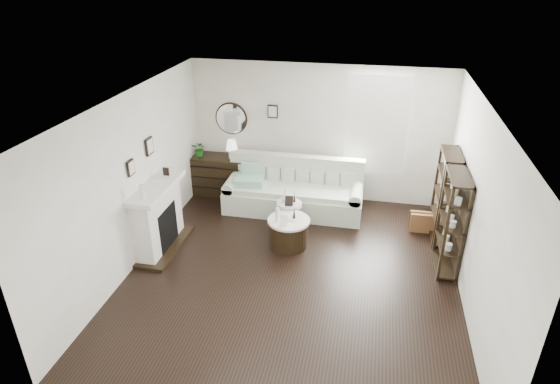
% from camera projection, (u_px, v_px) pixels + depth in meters
% --- Properties ---
extents(room, '(5.50, 5.50, 5.50)m').
position_uv_depth(room, '(357.00, 125.00, 8.83)').
color(room, black).
rests_on(room, ground).
extents(fireplace, '(0.50, 1.40, 1.84)m').
position_uv_depth(fireplace, '(158.00, 219.00, 7.74)').
color(fireplace, silver).
rests_on(fireplace, ground).
extents(shelf_unit_far, '(0.30, 0.80, 1.60)m').
position_uv_depth(shelf_unit_far, '(445.00, 197.00, 7.88)').
color(shelf_unit_far, black).
rests_on(shelf_unit_far, ground).
extents(shelf_unit_near, '(0.30, 0.80, 1.60)m').
position_uv_depth(shelf_unit_near, '(451.00, 223.00, 7.10)').
color(shelf_unit_near, black).
rests_on(shelf_unit_near, ground).
extents(sofa, '(2.62, 0.91, 1.02)m').
position_uv_depth(sofa, '(294.00, 193.00, 9.04)').
color(sofa, '#ACB6A2').
rests_on(sofa, ground).
extents(quilt, '(0.60, 0.52, 0.14)m').
position_uv_depth(quilt, '(249.00, 180.00, 8.96)').
color(quilt, '#27905F').
rests_on(quilt, sofa).
extents(suitcase, '(0.54, 0.19, 0.36)m').
position_uv_depth(suitcase, '(425.00, 222.00, 8.36)').
color(suitcase, brown).
rests_on(suitcase, ground).
extents(dresser, '(1.23, 0.53, 0.82)m').
position_uv_depth(dresser, '(217.00, 175.00, 9.65)').
color(dresser, black).
rests_on(dresser, ground).
extents(table_lamp, '(0.30, 0.30, 0.37)m').
position_uv_depth(table_lamp, '(232.00, 149.00, 9.32)').
color(table_lamp, white).
rests_on(table_lamp, dresser).
extents(potted_plant, '(0.31, 0.28, 0.32)m').
position_uv_depth(potted_plant, '(200.00, 149.00, 9.41)').
color(potted_plant, '#1C5A19').
rests_on(potted_plant, dresser).
extents(drum_table, '(0.71, 0.71, 0.50)m').
position_uv_depth(drum_table, '(289.00, 232.00, 7.92)').
color(drum_table, black).
rests_on(drum_table, ground).
extents(pedestal_table, '(0.45, 0.45, 0.55)m').
position_uv_depth(pedestal_table, '(289.00, 205.00, 8.27)').
color(pedestal_table, white).
rests_on(pedestal_table, ground).
extents(eiffel_drum, '(0.13, 0.13, 0.20)m').
position_uv_depth(eiffel_drum, '(294.00, 213.00, 7.79)').
color(eiffel_drum, black).
rests_on(eiffel_drum, drum_table).
extents(bottle_drum, '(0.07, 0.07, 0.30)m').
position_uv_depth(bottle_drum, '(277.00, 213.00, 7.71)').
color(bottle_drum, silver).
rests_on(bottle_drum, drum_table).
extents(card_frame_drum, '(0.14, 0.06, 0.18)m').
position_uv_depth(card_frame_drum, '(284.00, 220.00, 7.62)').
color(card_frame_drum, white).
rests_on(card_frame_drum, drum_table).
extents(eiffel_ped, '(0.12, 0.12, 0.18)m').
position_uv_depth(eiffel_ped, '(294.00, 198.00, 8.22)').
color(eiffel_ped, black).
rests_on(eiffel_ped, pedestal_table).
extents(flask_ped, '(0.13, 0.13, 0.24)m').
position_uv_depth(flask_ped, '(285.00, 196.00, 8.23)').
color(flask_ped, silver).
rests_on(flask_ped, pedestal_table).
extents(card_frame_ped, '(0.14, 0.06, 0.19)m').
position_uv_depth(card_frame_ped, '(289.00, 201.00, 8.10)').
color(card_frame_ped, black).
rests_on(card_frame_ped, pedestal_table).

